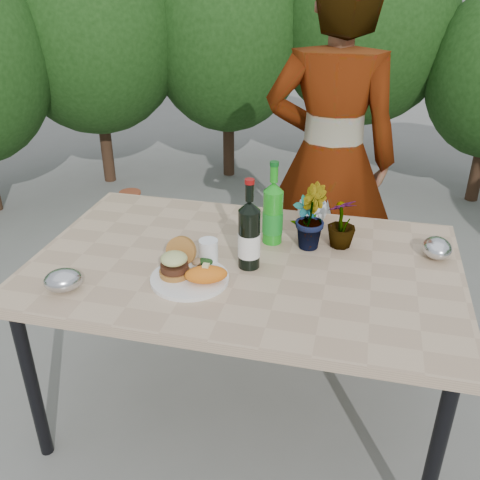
% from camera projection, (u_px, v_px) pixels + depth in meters
% --- Properties ---
extents(ground, '(80.00, 80.00, 0.00)m').
position_uv_depth(ground, '(244.00, 407.00, 2.37)').
color(ground, slate).
rests_on(ground, ground).
extents(patio_table, '(1.60, 1.00, 0.75)m').
position_uv_depth(patio_table, '(245.00, 274.00, 2.05)').
color(patio_table, tan).
rests_on(patio_table, ground).
extents(shrub_hedge, '(6.99, 5.17, 2.09)m').
position_uv_depth(shrub_hedge, '(305.00, 71.00, 3.28)').
color(shrub_hedge, '#382316').
rests_on(shrub_hedge, ground).
extents(dinner_plate, '(0.28, 0.28, 0.01)m').
position_uv_depth(dinner_plate, '(190.00, 279.00, 1.90)').
color(dinner_plate, white).
rests_on(dinner_plate, patio_table).
extents(burger_stack, '(0.11, 0.16, 0.11)m').
position_uv_depth(burger_stack, '(176.00, 261.00, 1.90)').
color(burger_stack, '#B7722D').
rests_on(burger_stack, dinner_plate).
extents(sweet_potato, '(0.17, 0.12, 0.06)m').
position_uv_depth(sweet_potato, '(206.00, 275.00, 1.85)').
color(sweet_potato, orange).
rests_on(sweet_potato, dinner_plate).
extents(grilled_veg, '(0.08, 0.05, 0.03)m').
position_uv_depth(grilled_veg, '(202.00, 262.00, 1.97)').
color(grilled_veg, olive).
rests_on(grilled_veg, dinner_plate).
extents(wine_bottle, '(0.08, 0.08, 0.35)m').
position_uv_depth(wine_bottle, '(249.00, 236.00, 1.93)').
color(wine_bottle, black).
rests_on(wine_bottle, patio_table).
extents(sparkling_water, '(0.08, 0.08, 0.34)m').
position_uv_depth(sparkling_water, '(273.00, 214.00, 2.11)').
color(sparkling_water, '#1B961B').
rests_on(sparkling_water, patio_table).
extents(plastic_cup, '(0.07, 0.07, 0.09)m').
position_uv_depth(plastic_cup, '(209.00, 252.00, 1.99)').
color(plastic_cup, white).
rests_on(plastic_cup, patio_table).
extents(seedling_left, '(0.12, 0.12, 0.19)m').
position_uv_depth(seedling_left, '(305.00, 220.00, 2.12)').
color(seedling_left, '#20521C').
rests_on(seedling_left, patio_table).
extents(seedling_mid, '(0.14, 0.16, 0.26)m').
position_uv_depth(seedling_mid, '(310.00, 217.00, 2.07)').
color(seedling_mid, '#26531C').
rests_on(seedling_mid, patio_table).
extents(seedling_right, '(0.16, 0.16, 0.20)m').
position_uv_depth(seedling_right, '(342.00, 223.00, 2.09)').
color(seedling_right, '#1F591E').
rests_on(seedling_right, patio_table).
extents(blue_bowl, '(0.15, 0.15, 0.10)m').
position_uv_depth(blue_bowl, '(312.00, 212.00, 2.30)').
color(blue_bowl, silver).
rests_on(blue_bowl, patio_table).
extents(foil_packet_left, '(0.17, 0.16, 0.08)m').
position_uv_depth(foil_packet_left, '(63.00, 280.00, 1.83)').
color(foil_packet_left, '#B9BCC1').
rests_on(foil_packet_left, patio_table).
extents(foil_packet_right, '(0.12, 0.14, 0.08)m').
position_uv_depth(foil_packet_right, '(437.00, 248.00, 2.03)').
color(foil_packet_right, silver).
rests_on(foil_packet_right, patio_table).
extents(person, '(0.67, 0.45, 1.78)m').
position_uv_depth(person, '(330.00, 160.00, 2.62)').
color(person, '#A76F53').
rests_on(person, ground).
extents(terracotta_pot, '(0.17, 0.17, 0.14)m').
position_uv_depth(terracotta_pot, '(131.00, 200.00, 4.24)').
color(terracotta_pot, '#A94B2B').
rests_on(terracotta_pot, ground).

